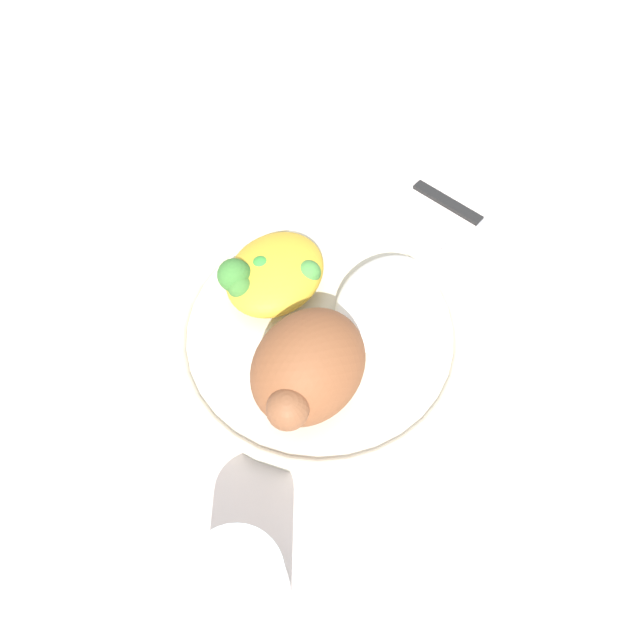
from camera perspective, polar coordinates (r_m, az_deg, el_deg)
ground_plane at (r=0.52m, az=-0.00°, el=-1.74°), size 2.00×2.00×0.00m
plate at (r=0.51m, az=-0.00°, el=-1.15°), size 0.25×0.25×0.02m
roasted_chicken at (r=0.44m, az=-1.23°, el=-4.73°), size 0.11×0.08×0.08m
rice_pile at (r=0.50m, az=6.67°, el=1.70°), size 0.11×0.08×0.03m
mac_cheese_with_broccoli at (r=0.51m, az=-5.00°, el=4.53°), size 0.10×0.08×0.04m
fork at (r=0.60m, az=10.29°, el=8.96°), size 0.03×0.14×0.01m
knife at (r=0.62m, az=15.38°, el=9.42°), size 0.04×0.19×0.01m
water_glass at (r=0.42m, az=-7.78°, el=-24.51°), size 0.06×0.06×0.08m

